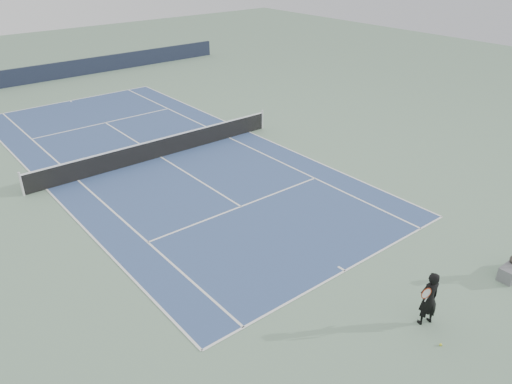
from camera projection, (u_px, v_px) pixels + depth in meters
ground at (161, 157)px, 24.18m from camera, size 80.00×80.00×0.00m
court_surface at (161, 157)px, 24.18m from camera, size 10.97×23.77×0.01m
tennis_net at (160, 148)px, 23.95m from camera, size 12.90×0.10×1.07m
windscreen_far at (38, 74)px, 36.26m from camera, size 30.00×0.25×1.20m
tennis_player at (429, 298)px, 13.49m from camera, size 0.82×0.63×1.67m
tennis_ball at (441, 345)px, 13.06m from camera, size 0.07×0.07×0.07m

